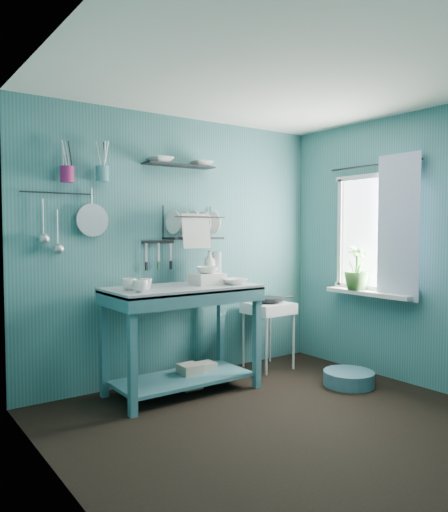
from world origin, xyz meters
TOP-DOWN VIEW (x-y plane):
  - floor at (0.00, 0.00)m, footprint 3.20×3.20m
  - ceiling at (0.00, 0.00)m, footprint 3.20×3.20m
  - wall_back at (0.00, 1.50)m, footprint 3.20×0.00m
  - wall_left at (-1.60, 0.00)m, footprint 0.00×3.00m
  - wall_right at (1.60, 0.00)m, footprint 0.00×3.00m
  - work_counter at (-0.24, 1.07)m, footprint 1.37×0.77m
  - mug_left at (-0.72, 0.91)m, footprint 0.12×0.12m
  - mug_mid at (-0.62, 1.01)m, footprint 0.14×0.14m
  - mug_right at (-0.74, 1.07)m, footprint 0.17×0.17m
  - wash_tub at (0.01, 1.05)m, footprint 0.28×0.22m
  - tub_bowl at (0.01, 1.05)m, footprint 0.20×0.19m
  - soap_bottle at (0.18, 1.27)m, footprint 0.11×0.12m
  - water_bottle at (0.28, 1.29)m, footprint 0.09×0.09m
  - counter_bowl at (0.21, 0.92)m, footprint 0.22×0.22m
  - hotplate_stand at (0.87, 1.22)m, footprint 0.49×0.49m
  - frying_pan at (0.87, 1.22)m, footprint 0.30×0.30m
  - knife_strip at (-0.26, 1.47)m, footprint 0.32×0.04m
  - dish_rack at (0.07, 1.37)m, footprint 0.56×0.26m
  - upper_shelf at (-0.07, 1.40)m, footprint 0.70×0.19m
  - shelf_bowl_left at (-0.27, 1.40)m, footprint 0.24×0.24m
  - shelf_bowl_right at (0.18, 1.40)m, footprint 0.24×0.24m
  - utensil_cup_magenta at (-1.12, 1.42)m, footprint 0.11×0.11m
  - utensil_cup_teal at (-0.82, 1.42)m, footprint 0.11×0.11m
  - colander at (-0.90, 1.45)m, footprint 0.28×0.03m
  - ladle_outer at (-1.31, 1.46)m, footprint 0.01×0.01m
  - ladle_inner at (-1.19, 1.46)m, footprint 0.01×0.01m
  - hook_rail at (-1.18, 1.47)m, footprint 0.60×0.01m
  - window_glass at (1.59, 0.45)m, footprint 0.00×1.10m
  - windowsill at (1.50, 0.45)m, footprint 0.16×0.95m
  - curtain at (1.52, 0.15)m, footprint 0.00×1.35m
  - curtain_rod at (1.54, 0.45)m, footprint 0.02×1.05m
  - potted_plant at (1.49, 0.59)m, footprint 0.28×0.28m
  - storage_tin_large at (-0.14, 1.12)m, footprint 0.18×0.18m
  - storage_tin_small at (0.06, 1.15)m, footprint 0.15×0.15m
  - floor_basin at (1.10, 0.34)m, footprint 0.46×0.46m

SIDE VIEW (x-z plane):
  - floor at x=0.00m, z-range 0.00..0.00m
  - floor_basin at x=1.10m, z-range 0.00..0.13m
  - storage_tin_small at x=0.06m, z-range 0.00..0.20m
  - storage_tin_large at x=-0.14m, z-range 0.00..0.22m
  - hotplate_stand at x=0.87m, z-range 0.00..0.68m
  - work_counter at x=-0.24m, z-range 0.00..0.94m
  - frying_pan at x=0.87m, z-range 0.70..0.73m
  - windowsill at x=1.50m, z-range 0.79..0.83m
  - counter_bowl at x=0.21m, z-range 0.94..0.99m
  - mug_mid at x=-0.62m, z-range 0.94..1.03m
  - mug_left at x=-0.72m, z-range 0.94..1.03m
  - mug_right at x=-0.74m, z-range 0.94..1.03m
  - wash_tub at x=0.01m, z-range 0.94..1.04m
  - potted_plant at x=1.49m, z-range 0.83..1.27m
  - tub_bowl at x=0.01m, z-range 1.04..1.10m
  - water_bottle at x=0.28m, z-range 0.94..1.22m
  - soap_bottle at x=0.18m, z-range 0.94..1.23m
  - wall_back at x=0.00m, z-range -0.35..2.85m
  - wall_left at x=-1.60m, z-range -0.25..2.75m
  - wall_right at x=1.60m, z-range -0.25..2.75m
  - knife_strip at x=-0.26m, z-range 1.30..1.33m
  - window_glass at x=1.59m, z-range 0.85..1.95m
  - ladle_inner at x=-1.19m, z-range 1.29..1.59m
  - curtain at x=1.52m, z-range 0.77..2.12m
  - dish_rack at x=0.07m, z-range 1.34..1.66m
  - colander at x=-0.90m, z-range 1.37..1.65m
  - ladle_outer at x=-1.31m, z-range 1.38..1.68m
  - hook_rail at x=-1.18m, z-range 1.72..1.73m
  - utensil_cup_magenta at x=-1.12m, z-range 1.81..1.94m
  - utensil_cup_teal at x=-0.82m, z-range 1.84..1.97m
  - upper_shelf at x=-0.07m, z-range 2.02..2.03m
  - curtain_rod at x=1.54m, z-range 2.04..2.06m
  - shelf_bowl_left at x=-0.27m, z-range 2.04..2.09m
  - shelf_bowl_right at x=0.18m, z-range 2.07..2.12m
  - ceiling at x=0.00m, z-range 2.50..2.50m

